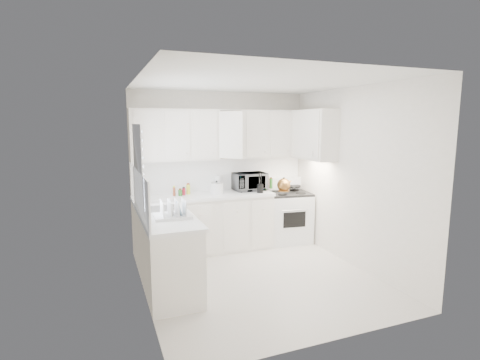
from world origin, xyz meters
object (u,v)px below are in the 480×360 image
rice_cooker (217,187)px  dish_rack (172,208)px  stove (288,210)px  microwave (250,180)px  tea_kettle (284,184)px  utensil_crock (260,183)px

rice_cooker → dish_rack: size_ratio=0.48×
stove → microwave: bearing=177.7°
tea_kettle → microwave: bearing=152.4°
tea_kettle → rice_cooker: 1.14m
stove → tea_kettle: (-0.18, -0.16, 0.50)m
stove → utensil_crock: 0.85m
microwave → utensil_crock: 0.29m
rice_cooker → microwave: bearing=-1.2°
microwave → utensil_crock: size_ratio=1.58×
utensil_crock → dish_rack: size_ratio=0.77×
stove → utensil_crock: bearing=-157.9°
rice_cooker → utensil_crock: (0.69, -0.18, 0.06)m
tea_kettle → utensil_crock: (-0.44, -0.00, 0.05)m
tea_kettle → microwave: 0.58m
microwave → rice_cooker: bearing=-172.4°
stove → microwave: (-0.69, 0.12, 0.57)m
microwave → rice_cooker: 0.63m
stove → tea_kettle: size_ratio=4.04×
tea_kettle → dish_rack: 2.36m
tea_kettle → dish_rack: bearing=-151.5°
microwave → utensil_crock: microwave is taller
dish_rack → utensil_crock: bearing=35.3°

